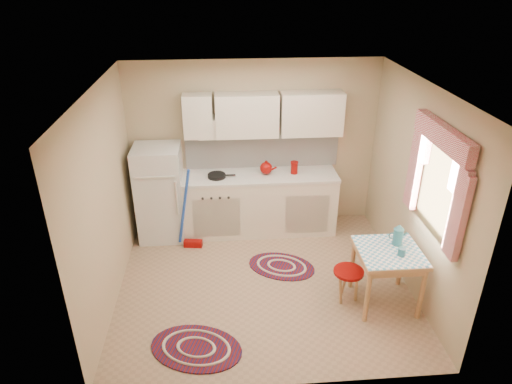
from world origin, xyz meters
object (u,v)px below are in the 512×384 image
at_px(fridge, 160,193).
at_px(base_cabinets, 259,204).
at_px(stool, 347,285).
at_px(table, 386,277).

height_order(fridge, base_cabinets, fridge).
bearing_deg(stool, fridge, 144.75).
relative_size(base_cabinets, table, 3.12).
bearing_deg(stool, base_cabinets, 118.26).
bearing_deg(table, stool, 169.91).
xyz_separation_m(fridge, stool, (2.34, -1.65, -0.49)).
xyz_separation_m(table, stool, (-0.42, 0.08, -0.15)).
xyz_separation_m(base_cabinets, table, (1.34, -1.78, -0.08)).
xyz_separation_m(fridge, base_cabinets, (1.42, 0.05, -0.26)).
xyz_separation_m(fridge, table, (2.76, -1.73, -0.34)).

